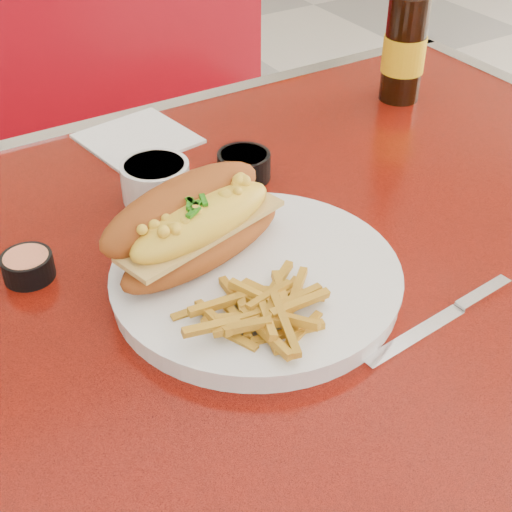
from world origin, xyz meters
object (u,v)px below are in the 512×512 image
dinner_plate (256,278)px  diner_table (258,367)px  gravy_ramekin (156,180)px  beer_bottle (406,38)px  booth_bench_far (70,246)px  fork (315,273)px  mac_hoagie (195,224)px  sauce_cup_right (244,164)px  knife (453,312)px  sauce_cup_left (28,265)px

dinner_plate → diner_table: bearing=54.8°
gravy_ramekin → beer_bottle: 0.45m
booth_bench_far → fork: bearing=-88.5°
booth_bench_far → beer_bottle: bearing=-55.1°
mac_hoagie → fork: bearing=-60.7°
diner_table → dinner_plate: (-0.03, -0.04, 0.17)m
sauce_cup_right → beer_bottle: size_ratio=0.35×
mac_hoagie → fork: 0.13m
sauce_cup_right → knife: bearing=-83.1°
sauce_cup_left → knife: sauce_cup_left is taller
sauce_cup_left → beer_bottle: bearing=12.6°
diner_table → dinner_plate: bearing=-125.2°
booth_bench_far → beer_bottle: size_ratio=4.84×
booth_bench_far → mac_hoagie: booth_bench_far is taller
dinner_plate → mac_hoagie: (-0.04, 0.06, 0.05)m
sauce_cup_right → gravy_ramekin: bearing=172.8°
diner_table → mac_hoagie: (-0.06, 0.02, 0.22)m
fork → booth_bench_far: bearing=-3.5°
diner_table → mac_hoagie: bearing=162.5°
knife → fork: bearing=126.5°
booth_bench_far → dinner_plate: booth_bench_far is taller
diner_table → sauce_cup_left: sauce_cup_left is taller
mac_hoagie → sauce_cup_left: mac_hoagie is taller
mac_hoagie → sauce_cup_left: 0.18m
diner_table → gravy_ramekin: 0.26m
beer_bottle → mac_hoagie: bearing=-154.6°
diner_table → sauce_cup_left: bearing=155.0°
sauce_cup_right → knife: size_ratio=0.43×
mac_hoagie → beer_bottle: (0.46, 0.22, 0.03)m
mac_hoagie → gravy_ramekin: bearing=66.2°
knife → booth_bench_far: bearing=91.2°
diner_table → dinner_plate: 0.18m
booth_bench_far → sauce_cup_left: 0.89m
mac_hoagie → sauce_cup_left: (-0.15, 0.08, -0.04)m
diner_table → sauce_cup_left: (-0.22, 0.10, 0.18)m
booth_bench_far → fork: 1.01m
mac_hoagie → sauce_cup_left: bearing=137.4°
diner_table → gravy_ramekin: gravy_ramekin is taller
fork → sauce_cup_right: size_ratio=1.56×
booth_bench_far → sauce_cup_right: booth_bench_far is taller
dinner_plate → sauce_cup_left: bearing=144.2°
sauce_cup_right → beer_bottle: beer_bottle is taller
dinner_plate → mac_hoagie: mac_hoagie is taller
sauce_cup_right → knife: 0.33m
sauce_cup_left → knife: (0.33, -0.27, -0.01)m
beer_bottle → dinner_plate: bearing=-147.0°
dinner_plate → sauce_cup_left: (-0.19, 0.14, 0.00)m
mac_hoagie → diner_table: bearing=-32.3°
gravy_ramekin → booth_bench_far: bearing=86.6°
sauce_cup_left → sauce_cup_right: size_ratio=0.82×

